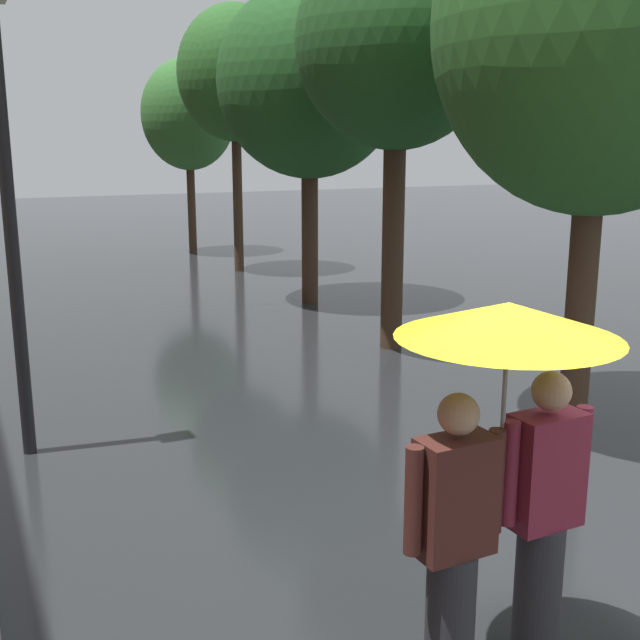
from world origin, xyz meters
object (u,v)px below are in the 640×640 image
(street_lamp_post, at_px, (6,182))
(street_tree_1, at_px, (397,43))
(street_tree_2, at_px, (309,82))
(street_tree_0, at_px, (602,25))
(couple_under_umbrella, at_px, (504,436))
(street_tree_3, at_px, (235,74))
(street_tree_4, at_px, (188,115))

(street_lamp_post, bearing_deg, street_tree_1, 20.48)
(street_tree_2, bearing_deg, street_tree_0, -91.93)
(couple_under_umbrella, height_order, street_lamp_post, street_lamp_post)
(street_tree_0, bearing_deg, street_tree_2, 88.07)
(street_tree_3, bearing_deg, couple_under_umbrella, -104.03)
(street_tree_3, height_order, couple_under_umbrella, street_tree_3)
(street_tree_1, bearing_deg, street_tree_0, -88.62)
(street_tree_0, relative_size, street_tree_1, 1.02)
(street_tree_1, distance_m, street_tree_2, 3.47)
(street_tree_2, bearing_deg, street_tree_1, -95.31)
(street_tree_4, bearing_deg, street_tree_0, -90.57)
(street_tree_1, xyz_separation_m, couple_under_umbrella, (-3.08, -6.31, -2.71))
(couple_under_umbrella, relative_size, street_lamp_post, 0.49)
(street_tree_0, bearing_deg, street_lamp_post, 162.22)
(street_tree_1, relative_size, street_tree_3, 0.97)
(street_tree_4, distance_m, couple_under_umbrella, 17.35)
(street_tree_0, relative_size, street_tree_4, 1.16)
(street_tree_1, relative_size, couple_under_umbrella, 2.65)
(street_tree_0, bearing_deg, street_tree_1, 91.38)
(street_tree_0, xyz_separation_m, street_tree_2, (0.24, 6.97, -0.06))
(street_tree_4, xyz_separation_m, street_lamp_post, (-5.27, -12.47, -0.98))
(street_tree_3, height_order, street_lamp_post, street_tree_3)
(street_tree_4, bearing_deg, street_tree_1, -91.22)
(street_tree_4, xyz_separation_m, couple_under_umbrella, (-3.30, -16.90, -2.10))
(street_tree_1, height_order, street_lamp_post, street_tree_1)
(street_tree_0, bearing_deg, street_tree_4, 89.43)
(street_tree_3, bearing_deg, street_lamp_post, -120.37)
(couple_under_umbrella, bearing_deg, street_tree_3, 75.97)
(street_tree_0, distance_m, street_tree_1, 3.53)
(street_tree_1, height_order, couple_under_umbrella, street_tree_1)
(street_tree_1, relative_size, street_tree_4, 1.13)
(street_tree_0, bearing_deg, street_tree_3, 88.79)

